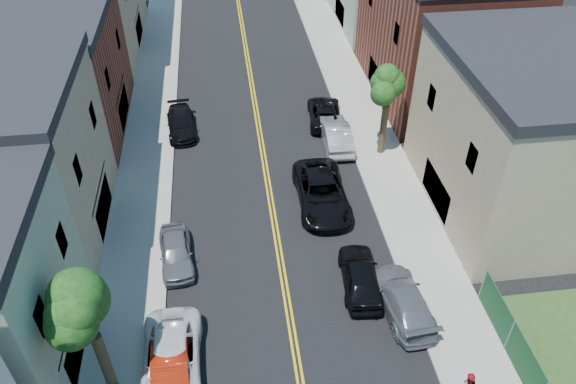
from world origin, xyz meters
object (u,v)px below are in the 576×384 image
object	(u,v)px
red_sedan	(171,376)
white_pickup	(171,362)
black_car_right	(360,275)
black_car_left	(181,123)
dark_car_right_far	(325,112)
grey_car_left	(176,252)
silver_car_right	(336,134)
black_suv_lane	(322,192)
grey_car_right	(403,300)

from	to	relation	value
red_sedan	white_pickup	world-z (taller)	white_pickup
white_pickup	black_car_right	xyz separation A→B (m)	(9.30, 3.83, 0.01)
black_car_right	red_sedan	bearing A→B (deg)	30.55
white_pickup	black_car_right	world-z (taller)	black_car_right
black_car_left	black_car_right	distance (m)	18.39
black_car_right	dark_car_right_far	distance (m)	16.00
grey_car_left	silver_car_right	size ratio (longest dim) A/B	0.84
black_car_right	silver_car_right	distance (m)	12.88
red_sedan	black_suv_lane	xyz separation A→B (m)	(8.50, 11.19, 0.12)
red_sedan	white_pickup	bearing A→B (deg)	87.33
red_sedan	black_car_right	distance (m)	10.34
red_sedan	white_pickup	xyz separation A→B (m)	(0.00, 0.68, 0.03)
grey_car_left	grey_car_right	size ratio (longest dim) A/B	0.82
black_car_left	dark_car_right_far	distance (m)	10.39
red_sedan	black_suv_lane	bearing A→B (deg)	50.10
black_car_right	black_suv_lane	distance (m)	6.72
grey_car_right	black_car_right	xyz separation A→B (m)	(-1.70, 1.75, 0.04)
red_sedan	dark_car_right_far	distance (m)	22.96
grey_car_right	white_pickup	bearing A→B (deg)	6.05
black_suv_lane	grey_car_right	bearing A→B (deg)	-73.17
red_sedan	black_car_right	xyz separation A→B (m)	(9.30, 4.51, 0.04)
white_pickup	black_car_right	bearing A→B (deg)	22.68
white_pickup	black_car_left	xyz separation A→B (m)	(0.00, 19.69, -0.10)
grey_car_right	black_suv_lane	distance (m)	8.79
white_pickup	black_car_left	size ratio (longest dim) A/B	1.20
black_car_right	dark_car_right_far	xyz separation A→B (m)	(1.09, 15.96, -0.09)
red_sedan	grey_car_right	size ratio (longest dim) A/B	0.88
red_sedan	black_car_left	size ratio (longest dim) A/B	0.97
dark_car_right_far	grey_car_left	bearing A→B (deg)	56.90
grey_car_right	silver_car_right	world-z (taller)	silver_car_right
grey_car_left	grey_car_right	xyz separation A→B (m)	(11.00, -4.69, 0.03)
grey_car_left	silver_car_right	world-z (taller)	silver_car_right
red_sedan	white_pickup	size ratio (longest dim) A/B	0.81
silver_car_right	black_car_left	bearing A→B (deg)	-15.14
black_car_left	red_sedan	bearing A→B (deg)	-94.80
red_sedan	grey_car_left	bearing A→B (deg)	87.33
silver_car_right	dark_car_right_far	world-z (taller)	silver_car_right
silver_car_right	dark_car_right_far	distance (m)	3.16
black_car_right	silver_car_right	xyz separation A→B (m)	(1.28, 12.82, 0.04)
grey_car_left	black_suv_lane	size ratio (longest dim) A/B	0.67
black_car_right	silver_car_right	bearing A→B (deg)	-91.01
white_pickup	grey_car_left	distance (m)	6.77
grey_car_left	grey_car_right	world-z (taller)	grey_car_right
white_pickup	silver_car_right	world-z (taller)	silver_car_right
black_suv_lane	red_sedan	bearing A→B (deg)	-126.92
red_sedan	black_car_right	world-z (taller)	black_car_right
red_sedan	black_car_left	bearing A→B (deg)	87.33
white_pickup	dark_car_right_far	world-z (taller)	white_pickup
black_car_right	black_suv_lane	size ratio (longest dim) A/B	0.74
white_pickup	grey_car_left	world-z (taller)	white_pickup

